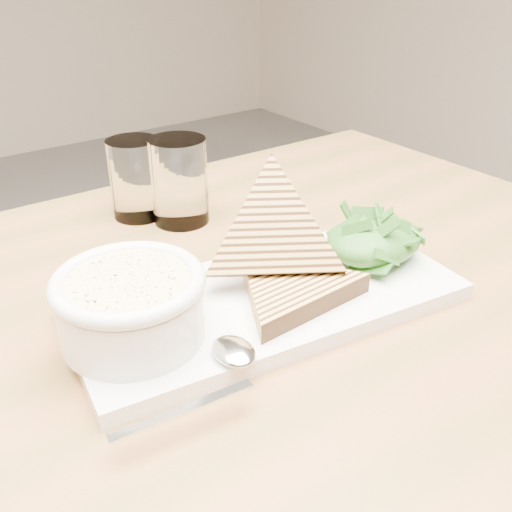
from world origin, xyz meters
TOP-DOWN VIEW (x-y plane):
  - table_top at (0.12, -0.07)m, footprint 1.21×0.81m
  - table_leg_br at (0.67, 0.28)m, footprint 0.06×0.06m
  - platter at (0.21, -0.07)m, footprint 0.41×0.23m
  - soup_bowl at (0.07, -0.05)m, footprint 0.13×0.13m
  - soup at (0.07, -0.05)m, footprint 0.11×0.11m
  - bowl_rim at (0.07, -0.05)m, footprint 0.13×0.13m
  - sandwich_flat at (0.22, -0.09)m, footprint 0.17×0.17m
  - sandwich_lean at (0.23, -0.05)m, footprint 0.22×0.23m
  - salad_base at (0.35, -0.08)m, footprint 0.11×0.09m
  - arugula_pile at (0.35, -0.08)m, footprint 0.11×0.10m
  - spoon_bowl at (0.13, -0.13)m, footprint 0.04×0.05m
  - spoon_handle at (0.06, -0.16)m, footprint 0.12×0.02m
  - glass_near at (0.21, 0.21)m, footprint 0.07×0.07m
  - glass_far at (0.24, 0.16)m, footprint 0.07×0.07m

SIDE VIEW (x-z plane):
  - table_leg_br at x=0.67m, z-range 0.00..0.74m
  - table_top at x=0.12m, z-range 0.74..0.78m
  - platter at x=0.21m, z-range 0.78..0.80m
  - spoon_handle at x=0.06m, z-range 0.80..0.80m
  - spoon_bowl at x=0.13m, z-range 0.80..0.81m
  - sandwich_flat at x=0.22m, z-range 0.80..0.82m
  - salad_base at x=0.35m, z-range 0.80..0.84m
  - soup_bowl at x=0.07m, z-range 0.80..0.85m
  - arugula_pile at x=0.35m, z-range 0.80..0.85m
  - glass_near at x=0.21m, z-range 0.78..0.88m
  - glass_far at x=0.24m, z-range 0.78..0.89m
  - sandwich_lean at x=0.23m, z-range 0.76..0.94m
  - soup at x=0.07m, z-range 0.85..0.86m
  - bowl_rim at x=0.07m, z-range 0.85..0.86m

